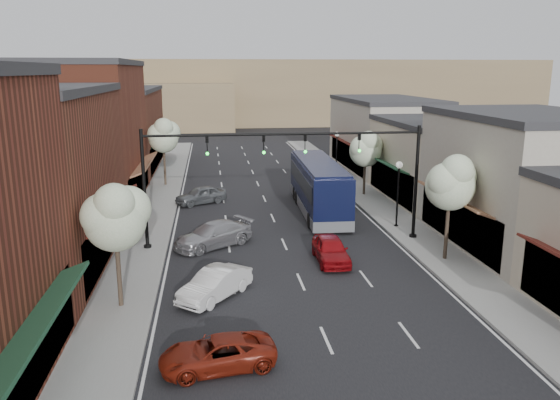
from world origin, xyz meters
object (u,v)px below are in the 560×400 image
object	(u,v)px
tree_right_far	(366,148)
parked_car_b	(215,284)
parked_car_a	(217,353)
parked_car_d	(201,195)
signal_mast_left	(186,170)
coach_bus	(318,186)
tree_right_near	(452,181)
tree_left_far	(164,135)
signal_mast_right	(378,166)
lamp_post_far	(337,147)
parked_car_c	(213,235)
red_hatchback	(331,250)
tree_left_near	(116,215)
lamp_post_near	(398,183)

from	to	relation	value
tree_right_far	parked_car_b	size ratio (longest dim) A/B	1.33
parked_car_a	parked_car_d	xyz separation A→B (m)	(-0.86, 24.42, 0.12)
signal_mast_left	coach_bus	xyz separation A→B (m)	(9.14, 7.39, -2.68)
tree_right_near	coach_bus	xyz separation A→B (m)	(-4.83, 11.45, -2.51)
tree_left_far	signal_mast_right	bearing A→B (deg)	-52.29
lamp_post_far	parked_car_c	distance (m)	23.32
signal_mast_left	lamp_post_far	world-z (taller)	signal_mast_left
tree_right_far	parked_car_c	world-z (taller)	tree_right_far
red_hatchback	parked_car_d	size ratio (longest dim) A/B	1.02
signal_mast_right	lamp_post_far	bearing A→B (deg)	83.78
tree_right_near	signal_mast_right	bearing A→B (deg)	123.91
tree_left_near	coach_bus	distance (m)	19.56
signal_mast_left	tree_right_near	world-z (taller)	signal_mast_left
lamp_post_far	parked_car_c	world-z (taller)	lamp_post_far
tree_left_far	tree_left_near	bearing A→B (deg)	-90.00
signal_mast_left	lamp_post_near	bearing A→B (deg)	10.56
tree_left_near	parked_car_a	bearing A→B (deg)	-53.31
tree_left_near	lamp_post_near	bearing A→B (deg)	33.33
parked_car_a	parked_car_b	bearing A→B (deg)	171.27
tree_right_near	coach_bus	distance (m)	12.68
tree_right_far	coach_bus	bearing A→B (deg)	-136.69
lamp_post_far	parked_car_b	world-z (taller)	lamp_post_far
signal_mast_left	parked_car_a	world-z (taller)	signal_mast_left
signal_mast_right	tree_right_far	world-z (taller)	signal_mast_right
parked_car_c	lamp_post_near	bearing A→B (deg)	66.95
coach_bus	tree_left_near	bearing A→B (deg)	-125.45
tree_left_far	parked_car_d	xyz separation A→B (m)	(3.19, -7.02, -3.92)
signal_mast_left	tree_left_near	world-z (taller)	signal_mast_left
signal_mast_left	coach_bus	world-z (taller)	signal_mast_left
signal_mast_left	parked_car_d	distance (m)	11.63
red_hatchback	parked_car_d	world-z (taller)	red_hatchback
signal_mast_left	tree_right_near	xyz separation A→B (m)	(13.97, -4.05, -0.17)
signal_mast_right	parked_car_d	bearing A→B (deg)	134.35
signal_mast_right	tree_left_far	distance (m)	22.68
tree_right_far	lamp_post_far	size ratio (longest dim) A/B	1.22
parked_car_a	parked_car_d	world-z (taller)	parked_car_d
signal_mast_left	parked_car_d	xyz separation A→B (m)	(0.56, 10.93, -3.94)
signal_mast_right	parked_car_a	size ratio (longest dim) A/B	2.03
parked_car_a	parked_car_d	bearing A→B (deg)	173.28
red_hatchback	parked_car_b	distance (m)	7.48
lamp_post_near	lamp_post_far	xyz separation A→B (m)	(0.00, 17.50, 0.00)
tree_left_near	lamp_post_near	distance (m)	19.25
parked_car_c	parked_car_b	bearing A→B (deg)	-34.17
lamp_post_far	parked_car_c	xyz separation A→B (m)	(-12.00, -19.86, -2.29)
tree_left_near	parked_car_a	xyz separation A→B (m)	(4.05, -5.44, -3.66)
parked_car_a	parked_car_c	distance (m)	13.64
tree_right_near	tree_right_far	xyz separation A→B (m)	(0.00, 16.00, -0.46)
lamp_post_far	tree_right_far	bearing A→B (deg)	-86.12
signal_mast_right	coach_bus	distance (m)	8.14
lamp_post_near	parked_car_c	world-z (taller)	lamp_post_near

